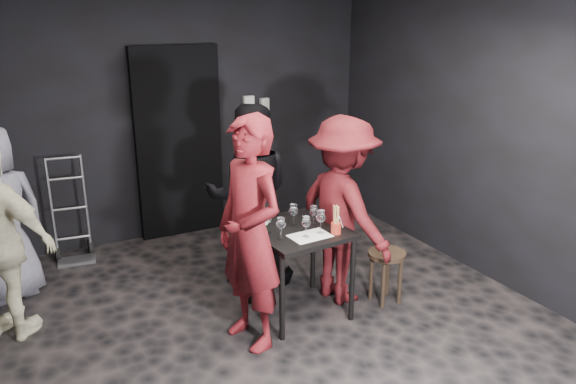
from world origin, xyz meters
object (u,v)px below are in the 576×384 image
man_maroon (343,203)px  breadstick_cup (336,220)px  hand_truck (74,241)px  tasting_table (299,240)px  server_red (250,214)px  woman_black (249,185)px  stool (386,263)px  wine_bottle (264,220)px

man_maroon → breadstick_cup: 0.36m
hand_truck → man_maroon: man_maroon is taller
tasting_table → server_red: (-0.53, -0.21, 0.40)m
man_maroon → tasting_table: bearing=87.4°
woman_black → server_red: bearing=86.9°
tasting_table → stool: (0.76, -0.20, -0.28)m
man_maroon → breadstick_cup: size_ratio=7.01×
tasting_table → breadstick_cup: breadstick_cup is taller
server_red → breadstick_cup: 0.77m
hand_truck → stool: hand_truck is taller
stool → man_maroon: bearing=140.9°
man_maroon → breadstick_cup: bearing=129.4°
wine_bottle → breadstick_cup: wine_bottle is taller
server_red → woman_black: size_ratio=1.11×
man_maroon → woman_black: bearing=31.4°
hand_truck → server_red: (1.02, -2.19, 0.84)m
hand_truck → man_maroon: (2.00, -1.93, 0.69)m
server_red → man_maroon: bearing=92.2°
stool → woman_black: (-0.88, 0.92, 0.58)m
hand_truck → stool: size_ratio=2.31×
woman_black → breadstick_cup: (0.34, -0.94, -0.08)m
stool → breadstick_cup: bearing=-178.1°
tasting_table → man_maroon: bearing=6.7°
woman_black → hand_truck: bearing=-21.2°
tasting_table → man_maroon: man_maroon is taller
woman_black → man_maroon: size_ratio=1.06×
woman_black → breadstick_cup: 1.00m
server_red → wine_bottle: bearing=126.2°
woman_black → wine_bottle: size_ratio=6.64×
tasting_table → stool: 0.83m
hand_truck → woman_black: (1.42, -1.26, 0.74)m
wine_bottle → man_maroon: bearing=-0.9°
man_maroon → breadstick_cup: man_maroon is taller
hand_truck → stool: 3.17m
hand_truck → woman_black: woman_black is taller
tasting_table → breadstick_cup: bearing=-44.5°
wine_bottle → tasting_table: bearing=-12.7°
hand_truck → breadstick_cup: bearing=-44.3°
woman_black → man_maroon: bearing=150.8°
tasting_table → woman_black: size_ratio=0.40×
server_red → breadstick_cup: size_ratio=8.25×
wine_bottle → stool: bearing=-14.0°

